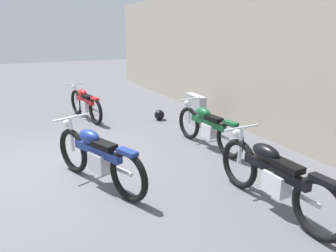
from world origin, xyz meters
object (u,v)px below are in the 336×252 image
object	(u,v)px
stone_marker	(195,110)
motorcycle_blue	(97,157)
helmet	(159,115)
motorcycle_black	(273,176)
motorcycle_green	(207,127)
motorcycle_red	(85,103)

from	to	relation	value
stone_marker	motorcycle_blue	xyz separation A→B (m)	(2.18, -3.03, 0.09)
helmet	motorcycle_black	distance (m)	4.61
stone_marker	motorcycle_black	distance (m)	4.01
motorcycle_blue	motorcycle_black	world-z (taller)	motorcycle_blue
motorcycle_green	motorcycle_black	bearing A→B (deg)	162.71
motorcycle_red	motorcycle_green	distance (m)	3.67
stone_marker	motorcycle_black	xyz separation A→B (m)	(3.85, -1.12, 0.09)
motorcycle_red	motorcycle_black	size ratio (longest dim) A/B	0.92
helmet	motorcycle_green	bearing A→B (deg)	0.60
motorcycle_green	motorcycle_blue	distance (m)	2.46
stone_marker	motorcycle_green	size ratio (longest dim) A/B	0.37
stone_marker	helmet	xyz separation A→B (m)	(-0.73, -0.67, -0.24)
stone_marker	motorcycle_red	bearing A→B (deg)	-124.79
motorcycle_black	motorcycle_green	bearing A→B (deg)	-12.66
motorcycle_black	motorcycle_red	bearing A→B (deg)	12.11
motorcycle_black	stone_marker	bearing A→B (deg)	-17.25
helmet	motorcycle_blue	bearing A→B (deg)	-39.01
motorcycle_green	motorcycle_black	size ratio (longest dim) A/B	0.94
motorcycle_blue	stone_marker	bearing A→B (deg)	-75.84
motorcycle_green	motorcycle_blue	size ratio (longest dim) A/B	0.99
stone_marker	helmet	bearing A→B (deg)	-137.34
stone_marker	motorcycle_black	size ratio (longest dim) A/B	0.35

